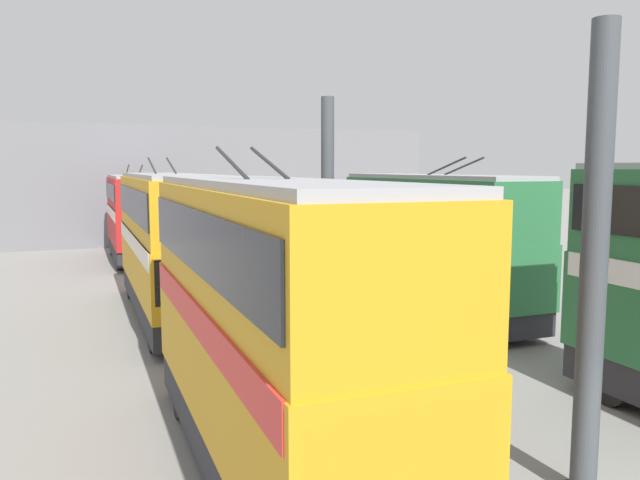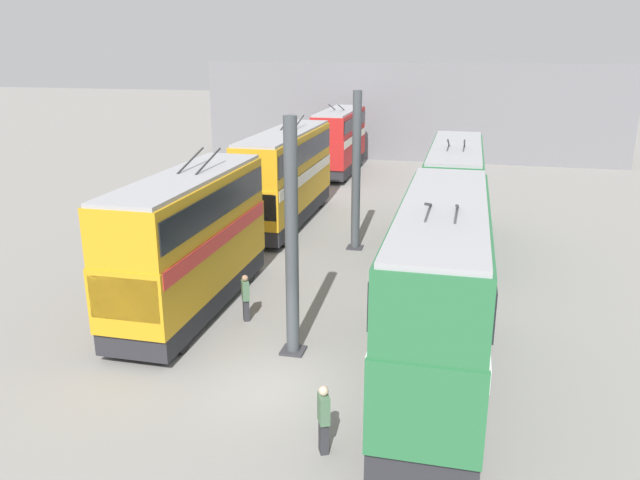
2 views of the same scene
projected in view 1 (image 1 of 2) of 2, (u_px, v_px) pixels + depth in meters
The scene contains 9 objects.
depot_back_wall at pixel (192, 185), 43.64m from camera, with size 0.50×36.00×8.22m.
support_column_near at pixel (593, 275), 9.82m from camera, with size 0.75×0.75×7.59m.
support_column_far at pixel (328, 220), 20.19m from camera, with size 0.75×0.75×7.59m.
bus_left_far at pixel (433, 235), 22.85m from camera, with size 10.39×2.54×5.71m.
bus_right_near at pixel (270, 312), 10.55m from camera, with size 9.49×2.54×5.77m.
bus_right_mid at pixel (169, 237), 22.05m from camera, with size 11.17×2.54×5.75m.
bus_right_far at pixel (134, 212), 35.54m from camera, with size 9.07×2.54×5.53m.
person_by_right_row at pixel (401, 417), 11.12m from camera, with size 0.48×0.41×1.74m.
oil_drum at pixel (416, 331), 18.78m from camera, with size 0.60×0.60×0.87m.
Camera 1 is at (-5.18, 7.54, 5.35)m, focal length 35.00 mm.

